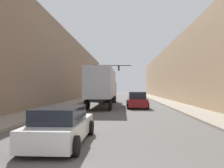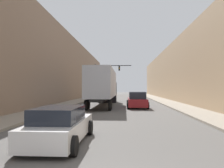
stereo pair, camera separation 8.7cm
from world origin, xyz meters
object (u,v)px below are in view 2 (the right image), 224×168
object	(u,v)px
semi_truck	(104,86)
sedan_car	(60,126)
suv_car	(137,100)
traffic_signal_gantry	(104,75)

from	to	relation	value
semi_truck	sedan_car	size ratio (longest dim) A/B	3.20
semi_truck	suv_car	distance (m)	4.77
semi_truck	sedan_car	bearing A→B (deg)	-89.88
traffic_signal_gantry	suv_car	bearing A→B (deg)	-73.79
sedan_car	suv_car	xyz separation A→B (m)	(3.72, 14.99, 0.12)
semi_truck	suv_car	world-z (taller)	semi_truck
suv_car	traffic_signal_gantry	distance (m)	19.41
semi_truck	sedan_car	world-z (taller)	semi_truck
semi_truck	traffic_signal_gantry	bearing A→B (deg)	95.62
sedan_car	traffic_signal_gantry	xyz separation A→B (m)	(-1.59, 33.26, 3.95)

